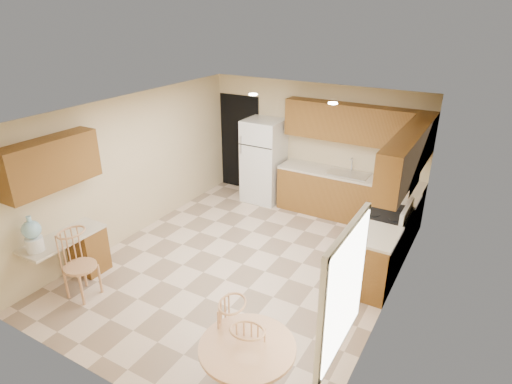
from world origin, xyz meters
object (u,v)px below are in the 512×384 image
Objects in this scene: refrigerator at (264,161)px; chair_table_a at (233,337)px; stove at (384,237)px; dining_table at (247,365)px; chair_table_b at (241,367)px; water_crock at (33,235)px; chair_desk at (73,262)px.

refrigerator reaches higher than chair_table_a.
stove reaches higher than dining_table.
refrigerator is at bearing -168.12° from chair_table_a.
stove reaches higher than chair_table_a.
chair_table_b is 1.74× the size of water_crock.
refrigerator is 1.72× the size of chair_desk.
chair_desk is at bearing -105.34° from chair_table_a.
chair_table_b is at bearing -2.80° from water_crock.
dining_table is 1.89× the size of water_crock.
dining_table is 0.34m from chair_table_a.
stove is 3.51m from chair_table_b.
refrigerator is 4.36m from chair_desk.
chair_desk is at bearing -138.32° from stove.
chair_desk is at bearing -17.88° from chair_table_b.
stove reaches higher than chair_table_b.
chair_table_a reaches higher than chair_table_b.
refrigerator is at bearing -74.05° from chair_table_b.
chair_table_a is 1.83× the size of water_crock.
refrigerator is 5.15m from dining_table.
chair_table_a reaches higher than dining_table.
refrigerator is at bearing 76.92° from water_crock.
refrigerator is 5.25m from chair_table_b.
chair_desk is (-2.95, 0.25, 0.14)m from dining_table.
refrigerator reaches higher than chair_desk.
water_crock is (-0.45, -0.21, 0.39)m from chair_desk.
chair_desk is (-3.47, -3.09, 0.15)m from stove.
stove is at bearing 130.86° from chair_desk.
water_crock is at bearing -139.94° from stove.
water_crock is (-3.40, 0.17, 0.45)m from chair_table_b.
stove is at bearing -22.99° from refrigerator.
dining_table is 3.44m from water_crock.
refrigerator is 1.60× the size of stove.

